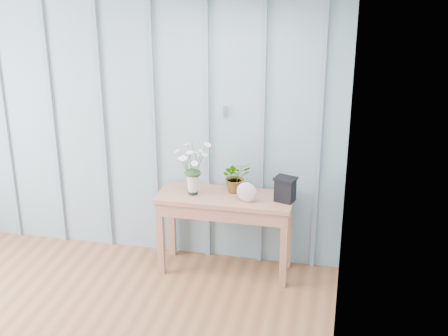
% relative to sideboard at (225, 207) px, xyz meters
% --- Properties ---
extents(room_shell, '(4.00, 4.50, 2.50)m').
position_rel_sideboard_xyz_m(room_shell, '(-0.97, -1.08, 1.35)').
color(room_shell, '#8099A4').
rests_on(room_shell, ground).
extents(sideboard, '(1.20, 0.45, 0.75)m').
position_rel_sideboard_xyz_m(sideboard, '(0.00, 0.00, 0.00)').
color(sideboard, '#A2654B').
rests_on(sideboard, ground).
extents(daisy_vase, '(0.37, 0.28, 0.52)m').
position_rel_sideboard_xyz_m(daisy_vase, '(-0.29, -0.03, 0.44)').
color(daisy_vase, black).
rests_on(daisy_vase, sideboard).
extents(spider_plant, '(0.33, 0.32, 0.28)m').
position_rel_sideboard_xyz_m(spider_plant, '(0.07, 0.11, 0.26)').
color(spider_plant, '#1F3A1A').
rests_on(spider_plant, sideboard).
extents(felt_disc_vessel, '(0.19, 0.08, 0.18)m').
position_rel_sideboard_xyz_m(felt_disc_vessel, '(0.21, -0.10, 0.21)').
color(felt_disc_vessel, '#975A7A').
rests_on(felt_disc_vessel, sideboard).
extents(carved_box, '(0.21, 0.19, 0.22)m').
position_rel_sideboard_xyz_m(carved_box, '(0.53, -0.01, 0.23)').
color(carved_box, black).
rests_on(carved_box, sideboard).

